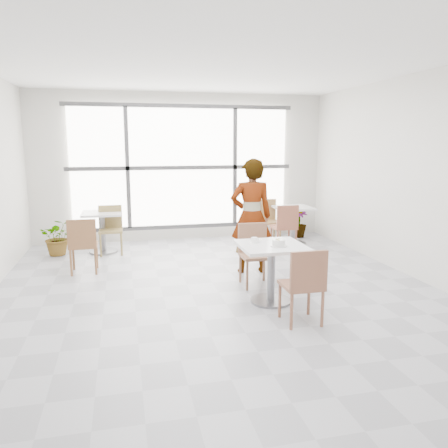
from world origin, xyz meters
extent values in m
plane|color=#9E9EA5|center=(0.00, 0.00, 0.00)|extent=(7.00, 7.00, 0.00)
plane|color=white|center=(0.00, 0.00, 3.00)|extent=(7.00, 7.00, 0.00)
plane|color=silver|center=(0.00, 3.50, 1.50)|extent=(6.00, 0.00, 6.00)
plane|color=silver|center=(0.00, -3.50, 1.50)|extent=(6.00, 0.00, 6.00)
plane|color=silver|center=(3.00, 0.00, 1.50)|extent=(0.00, 7.00, 7.00)
cube|color=white|center=(0.00, 3.44, 1.50)|extent=(4.40, 0.04, 2.40)
cube|color=#3F3F42|center=(0.00, 3.41, 1.50)|extent=(4.60, 0.05, 0.08)
cube|color=#3F3F42|center=(-1.10, 3.41, 1.50)|extent=(0.08, 0.05, 2.40)
cube|color=#3F3F42|center=(1.10, 3.41, 1.50)|extent=(0.08, 0.05, 2.40)
cube|color=#3F3F42|center=(0.00, 3.41, 0.28)|extent=(4.60, 0.05, 0.08)
cube|color=#3F3F42|center=(0.00, 3.41, 2.72)|extent=(4.60, 0.05, 0.08)
cube|color=white|center=(0.57, -0.49, 0.73)|extent=(0.80, 0.80, 0.04)
cylinder|color=slate|center=(0.57, -0.49, 0.35)|extent=(0.10, 0.10, 0.71)
cylinder|color=slate|center=(0.57, -0.49, 0.01)|extent=(0.52, 0.52, 0.03)
cube|color=#8D5840|center=(0.68, -1.16, 0.43)|extent=(0.42, 0.42, 0.04)
cube|color=#8D5840|center=(0.68, -1.35, 0.66)|extent=(0.42, 0.04, 0.42)
cylinder|color=#8D5840|center=(0.86, -0.98, 0.21)|extent=(0.04, 0.04, 0.41)
cylinder|color=#8D5840|center=(0.86, -1.34, 0.21)|extent=(0.04, 0.04, 0.41)
cylinder|color=#8D5840|center=(0.50, -0.98, 0.21)|extent=(0.04, 0.04, 0.41)
cylinder|color=#8D5840|center=(0.50, -1.34, 0.21)|extent=(0.04, 0.04, 0.41)
cube|color=#8B5E45|center=(0.58, 0.18, 0.43)|extent=(0.42, 0.42, 0.04)
cube|color=#8B5E45|center=(0.58, 0.37, 0.66)|extent=(0.42, 0.04, 0.42)
cylinder|color=#8B5E45|center=(0.40, 0.00, 0.21)|extent=(0.04, 0.04, 0.41)
cylinder|color=#8B5E45|center=(0.40, 0.36, 0.21)|extent=(0.04, 0.04, 0.41)
cylinder|color=#8B5E45|center=(0.76, 0.00, 0.21)|extent=(0.04, 0.04, 0.41)
cylinder|color=#8B5E45|center=(0.76, 0.36, 0.21)|extent=(0.04, 0.04, 0.41)
cylinder|color=silver|center=(0.62, -0.59, 0.76)|extent=(0.21, 0.21, 0.01)
cylinder|color=silver|center=(0.62, -0.59, 0.80)|extent=(0.16, 0.16, 0.07)
torus|color=silver|center=(0.62, -0.59, 0.83)|extent=(0.16, 0.16, 0.01)
cylinder|color=tan|center=(0.62, -0.59, 0.80)|extent=(0.14, 0.14, 0.05)
cylinder|color=beige|center=(0.60, -0.59, 0.83)|extent=(0.03, 0.03, 0.01)
cylinder|color=#F0EA9B|center=(0.62, -0.58, 0.83)|extent=(0.03, 0.03, 0.01)
cylinder|color=beige|center=(0.62, -0.57, 0.83)|extent=(0.03, 0.03, 0.01)
cylinder|color=beige|center=(0.60, -0.61, 0.83)|extent=(0.03, 0.03, 0.01)
cylinder|color=beige|center=(0.62, -0.61, 0.83)|extent=(0.03, 0.03, 0.01)
cylinder|color=beige|center=(0.64, -0.55, 0.83)|extent=(0.03, 0.03, 0.02)
cylinder|color=beige|center=(0.61, -0.63, 0.83)|extent=(0.03, 0.03, 0.01)
cylinder|color=beige|center=(0.62, -0.56, 0.83)|extent=(0.03, 0.03, 0.02)
cylinder|color=beige|center=(0.63, -0.55, 0.84)|extent=(0.03, 0.03, 0.02)
cylinder|color=#F5E29E|center=(0.63, -0.58, 0.83)|extent=(0.03, 0.03, 0.02)
cylinder|color=beige|center=(0.60, -0.58, 0.84)|extent=(0.03, 0.03, 0.02)
cylinder|color=#F3ED9D|center=(0.60, -0.55, 0.83)|extent=(0.03, 0.03, 0.02)
cylinder|color=#F5EC9E|center=(0.62, -0.59, 0.83)|extent=(0.03, 0.03, 0.02)
cylinder|color=white|center=(0.39, -0.34, 0.75)|extent=(0.13, 0.13, 0.01)
cylinder|color=white|center=(0.39, -0.34, 0.79)|extent=(0.08, 0.08, 0.06)
torus|color=white|center=(0.43, -0.34, 0.79)|extent=(0.05, 0.01, 0.05)
cylinder|color=black|center=(0.39, -0.34, 0.81)|extent=(0.07, 0.07, 0.00)
cube|color=silver|center=(0.44, -0.36, 0.76)|extent=(0.09, 0.05, 0.00)
sphere|color=silver|center=(0.47, -0.34, 0.76)|extent=(0.02, 0.02, 0.02)
imported|color=black|center=(0.70, 0.84, 0.88)|extent=(0.68, 0.48, 1.77)
cube|color=silver|center=(-1.60, 2.67, 0.73)|extent=(0.70, 0.70, 0.04)
cylinder|color=slate|center=(-1.60, 2.67, 0.35)|extent=(0.10, 0.10, 0.71)
cylinder|color=slate|center=(-1.60, 2.67, 0.01)|extent=(0.52, 0.52, 0.03)
cube|color=silver|center=(2.07, 2.50, 0.73)|extent=(0.70, 0.70, 0.04)
cylinder|color=slate|center=(2.07, 2.50, 0.35)|extent=(0.10, 0.10, 0.71)
cylinder|color=slate|center=(2.07, 2.50, 0.01)|extent=(0.52, 0.52, 0.03)
cube|color=brown|center=(-1.84, 1.42, 0.43)|extent=(0.42, 0.42, 0.04)
cube|color=brown|center=(-1.84, 1.23, 0.66)|extent=(0.42, 0.04, 0.42)
cylinder|color=brown|center=(-1.66, 1.60, 0.21)|extent=(0.04, 0.04, 0.41)
cylinder|color=brown|center=(-1.66, 1.24, 0.21)|extent=(0.04, 0.04, 0.41)
cylinder|color=brown|center=(-2.02, 1.60, 0.21)|extent=(0.04, 0.04, 0.41)
cylinder|color=brown|center=(-2.02, 1.24, 0.21)|extent=(0.04, 0.04, 0.41)
cube|color=olive|center=(-1.45, 2.51, 0.43)|extent=(0.42, 0.42, 0.04)
cube|color=olive|center=(-1.45, 2.70, 0.66)|extent=(0.42, 0.04, 0.42)
cylinder|color=olive|center=(-1.63, 2.33, 0.21)|extent=(0.04, 0.04, 0.41)
cylinder|color=olive|center=(-1.63, 2.69, 0.21)|extent=(0.04, 0.04, 0.41)
cylinder|color=olive|center=(-1.27, 2.33, 0.21)|extent=(0.04, 0.04, 0.41)
cylinder|color=olive|center=(-1.27, 2.69, 0.21)|extent=(0.04, 0.04, 0.41)
cube|color=brown|center=(1.72, 2.11, 0.43)|extent=(0.42, 0.42, 0.04)
cube|color=brown|center=(1.72, 1.92, 0.66)|extent=(0.42, 0.04, 0.42)
cylinder|color=brown|center=(1.90, 2.29, 0.21)|extent=(0.04, 0.04, 0.41)
cylinder|color=brown|center=(1.90, 1.93, 0.21)|extent=(0.04, 0.04, 0.41)
cylinder|color=brown|center=(1.54, 2.29, 0.21)|extent=(0.04, 0.04, 0.41)
cylinder|color=brown|center=(1.54, 1.93, 0.21)|extent=(0.04, 0.04, 0.41)
cube|color=#9A7243|center=(1.63, 2.70, 0.43)|extent=(0.42, 0.42, 0.04)
cube|color=#9A7243|center=(1.63, 2.89, 0.66)|extent=(0.42, 0.04, 0.42)
cylinder|color=#9A7243|center=(1.45, 2.52, 0.21)|extent=(0.04, 0.04, 0.41)
cylinder|color=#9A7243|center=(1.45, 2.88, 0.21)|extent=(0.04, 0.04, 0.41)
cylinder|color=#9A7243|center=(1.81, 2.52, 0.21)|extent=(0.04, 0.04, 0.41)
cylinder|color=#9A7243|center=(1.81, 2.88, 0.21)|extent=(0.04, 0.04, 0.41)
imported|color=#478539|center=(-2.38, 2.65, 0.33)|extent=(0.69, 0.63, 0.67)
imported|color=#54703E|center=(2.44, 3.10, 0.32)|extent=(0.38, 0.38, 0.64)
camera|label=1|loc=(-1.22, -5.51, 1.99)|focal=35.04mm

